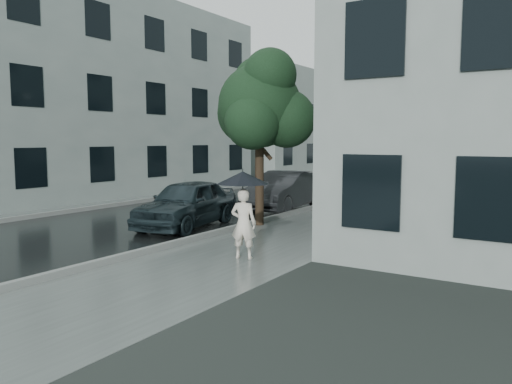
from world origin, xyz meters
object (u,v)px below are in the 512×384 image
Objects in this scene: lamp_post at (332,131)px; pedestrian at (243,224)px; street_tree at (261,105)px; car_far at (284,190)px; car_near at (187,203)px.

pedestrian is at bearing -92.92° from lamp_post.
street_tree is 1.21× the size of car_far.
street_tree reaches higher than car_near.
pedestrian is at bearing -71.55° from car_far.
car_far is (0.64, 4.88, 0.01)m from car_near.
car_near is at bearing -136.88° from street_tree.
lamp_post is (-1.44, 8.04, 2.17)m from pedestrian.
car_near is (-3.71, 2.46, -0.06)m from pedestrian.
lamp_post is at bearing 18.64° from car_far.
lamp_post is 6.42m from car_near.
pedestrian is 8.45m from lamp_post.
car_far is at bearing 72.64° from car_near.
pedestrian reaches higher than car_near.
street_tree reaches higher than car_far.
lamp_post reaches higher than pedestrian.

